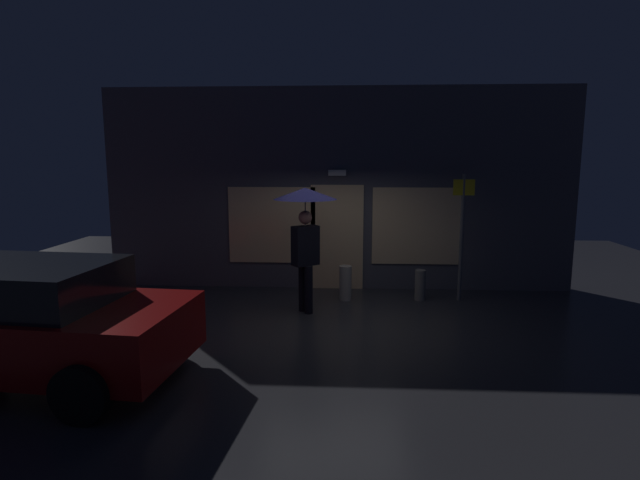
% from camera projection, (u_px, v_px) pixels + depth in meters
% --- Properties ---
extents(ground_plane, '(18.00, 18.00, 0.00)m').
position_uv_depth(ground_plane, '(334.00, 320.00, 8.64)').
color(ground_plane, '#2D2D33').
extents(building_facade, '(9.76, 0.48, 4.19)m').
position_uv_depth(building_facade, '(337.00, 190.00, 10.62)').
color(building_facade, '#4C4C56').
rests_on(building_facade, ground).
extents(person_with_umbrella, '(1.11, 1.11, 2.24)m').
position_uv_depth(person_with_umbrella, '(305.00, 215.00, 8.84)').
color(person_with_umbrella, black).
rests_on(person_with_umbrella, ground).
extents(parked_car, '(4.34, 2.33, 1.47)m').
position_uv_depth(parked_car, '(17.00, 320.00, 6.27)').
color(parked_car, maroon).
rests_on(parked_car, ground).
extents(street_sign_post, '(0.40, 0.07, 2.45)m').
position_uv_depth(street_sign_post, '(462.00, 230.00, 9.66)').
color(street_sign_post, '#595B60').
rests_on(street_sign_post, ground).
extents(sidewalk_bollard, '(0.20, 0.20, 0.60)m').
position_uv_depth(sidewalk_bollard, '(420.00, 285.00, 9.86)').
color(sidewalk_bollard, slate).
rests_on(sidewalk_bollard, ground).
extents(sidewalk_bollard_2, '(0.24, 0.24, 0.68)m').
position_uv_depth(sidewalk_bollard_2, '(345.00, 283.00, 9.85)').
color(sidewalk_bollard_2, '#B2A899').
rests_on(sidewalk_bollard_2, ground).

